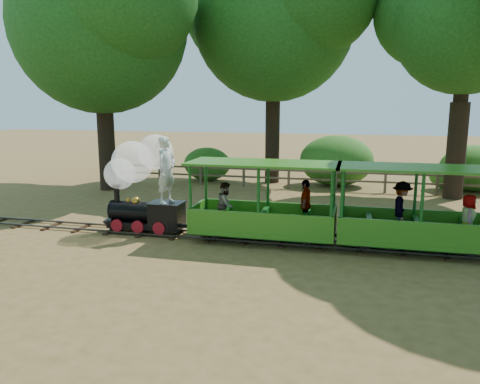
% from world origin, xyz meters
% --- Properties ---
extents(ground, '(90.00, 90.00, 0.00)m').
position_xyz_m(ground, '(0.00, 0.00, 0.00)').
color(ground, olive).
rests_on(ground, ground).
extents(track, '(22.00, 1.00, 0.10)m').
position_xyz_m(track, '(0.00, 0.00, 0.07)').
color(track, '#3F3D3A').
rests_on(track, ground).
extents(locomotive, '(2.50, 1.17, 2.87)m').
position_xyz_m(locomotive, '(-4.06, 0.06, 1.64)').
color(locomotive, black).
rests_on(locomotive, ground).
extents(carriage_front, '(3.94, 1.61, 2.05)m').
position_xyz_m(carriage_front, '(-0.54, 0.01, 0.84)').
color(carriage_front, '#347B1A').
rests_on(carriage_front, track).
extents(carriage_rear, '(3.94, 1.61, 2.05)m').
position_xyz_m(carriage_rear, '(3.32, 0.04, 0.86)').
color(carriage_rear, '#347B1A').
rests_on(carriage_rear, track).
extents(oak_nw, '(8.86, 7.80, 10.29)m').
position_xyz_m(oak_nw, '(-8.54, 6.10, 7.11)').
color(oak_nw, '#2D2116').
rests_on(oak_nw, ground).
extents(oak_nc, '(8.95, 7.87, 10.84)m').
position_xyz_m(oak_nc, '(-2.04, 9.60, 7.63)').
color(oak_nc, '#2D2116').
rests_on(oak_nc, ground).
extents(oak_ne, '(6.65, 5.85, 9.26)m').
position_xyz_m(oak_ne, '(5.47, 7.57, 6.85)').
color(oak_ne, '#2D2116').
rests_on(oak_ne, ground).
extents(fence, '(18.10, 0.10, 1.00)m').
position_xyz_m(fence, '(0.00, 8.00, 0.58)').
color(fence, brown).
rests_on(fence, ground).
extents(shrub_west, '(2.27, 1.75, 1.57)m').
position_xyz_m(shrub_west, '(-5.11, 9.30, 0.79)').
color(shrub_west, '#2D6B1E').
rests_on(shrub_west, ground).
extents(shrub_mid_w, '(3.25, 2.50, 2.25)m').
position_xyz_m(shrub_mid_w, '(0.94, 9.30, 1.13)').
color(shrub_mid_w, '#2D6B1E').
rests_on(shrub_mid_w, ground).
extents(shrub_mid_e, '(1.84, 1.42, 1.28)m').
position_xyz_m(shrub_mid_e, '(5.76, 9.30, 0.64)').
color(shrub_mid_e, '#2D6B1E').
rests_on(shrub_mid_e, ground).
extents(shrub_east, '(2.81, 2.16, 1.95)m').
position_xyz_m(shrub_east, '(6.61, 9.30, 0.97)').
color(shrub_east, '#2D6B1E').
rests_on(shrub_east, ground).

